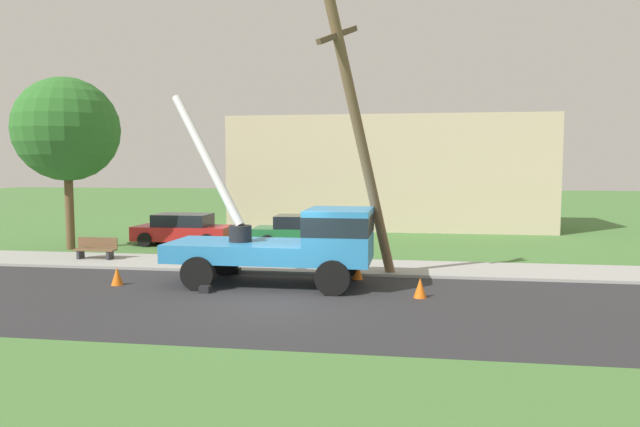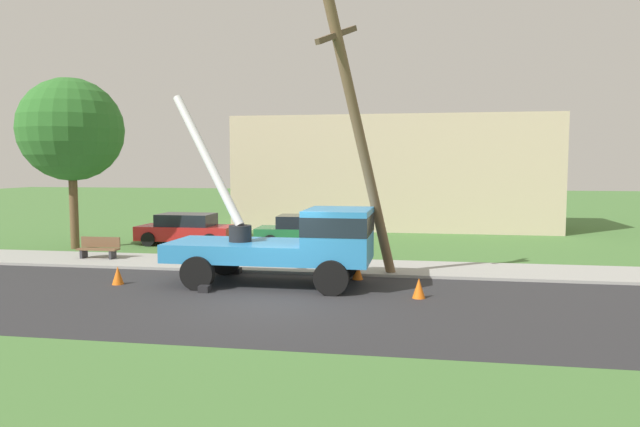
% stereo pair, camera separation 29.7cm
% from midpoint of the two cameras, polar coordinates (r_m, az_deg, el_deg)
% --- Properties ---
extents(ground_plane, '(120.00, 120.00, 0.00)m').
position_cam_midpoint_polar(ground_plane, '(27.10, 1.79, -2.91)').
color(ground_plane, '#477538').
extents(road_asphalt, '(80.00, 7.77, 0.01)m').
position_cam_midpoint_polar(road_asphalt, '(15.48, -4.23, -8.81)').
color(road_asphalt, '#2B2B2D').
rests_on(road_asphalt, ground).
extents(sidewalk_strip, '(80.00, 2.91, 0.10)m').
position_cam_midpoint_polar(sidewalk_strip, '(20.59, -0.70, -5.24)').
color(sidewalk_strip, '#9E9E99').
rests_on(sidewalk_strip, ground).
extents(utility_truck, '(6.76, 3.20, 5.98)m').
position_cam_midpoint_polar(utility_truck, '(17.39, -1.85, -2.58)').
color(utility_truck, '#2D84C6').
rests_on(utility_truck, ground).
extents(leaning_utility_pole, '(2.26, 3.48, 8.49)m').
position_cam_midpoint_polar(leaning_utility_pole, '(17.63, 4.62, 7.04)').
color(leaning_utility_pole, brown).
rests_on(leaning_utility_pole, ground).
extents(traffic_cone_ahead, '(0.36, 0.36, 0.56)m').
position_cam_midpoint_polar(traffic_cone_ahead, '(16.08, 10.36, -7.35)').
color(traffic_cone_ahead, orange).
rests_on(traffic_cone_ahead, ground).
extents(traffic_cone_behind, '(0.36, 0.36, 0.56)m').
position_cam_midpoint_polar(traffic_cone_behind, '(18.64, -19.09, -5.86)').
color(traffic_cone_behind, orange).
rests_on(traffic_cone_behind, ground).
extents(traffic_cone_curbside, '(0.36, 0.36, 0.56)m').
position_cam_midpoint_polar(traffic_cone_curbside, '(18.41, 4.22, -5.73)').
color(traffic_cone_curbside, orange).
rests_on(traffic_cone_curbside, ground).
extents(parked_sedan_red, '(4.40, 2.02, 1.42)m').
position_cam_midpoint_polar(parked_sedan_red, '(27.03, -12.86, -1.53)').
color(parked_sedan_red, '#B21E1E').
rests_on(parked_sedan_red, ground).
extents(parked_sedan_green, '(4.48, 2.16, 1.42)m').
position_cam_midpoint_polar(parked_sedan_green, '(25.51, -1.05, -1.78)').
color(parked_sedan_green, '#1E6638').
rests_on(parked_sedan_green, ground).
extents(park_bench, '(1.60, 0.45, 0.90)m').
position_cam_midpoint_polar(park_bench, '(23.45, -20.85, -3.30)').
color(park_bench, brown).
rests_on(park_bench, ground).
extents(roadside_tree_near, '(4.43, 4.43, 7.40)m').
position_cam_midpoint_polar(roadside_tree_near, '(27.06, -23.30, 7.66)').
color(roadside_tree_near, brown).
rests_on(roadside_tree_near, ground).
extents(lowrise_building_backdrop, '(18.00, 6.00, 6.40)m').
position_cam_midpoint_polar(lowrise_building_backdrop, '(34.01, 7.54, 4.04)').
color(lowrise_building_backdrop, '#C6B293').
rests_on(lowrise_building_backdrop, ground).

